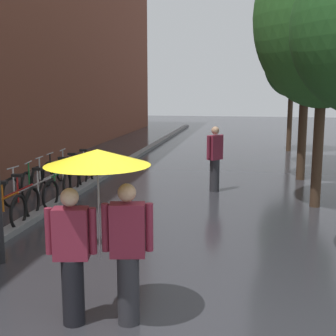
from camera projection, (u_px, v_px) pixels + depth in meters
kerb_strip at (112, 170)px, 15.06m from camera, size 0.30×36.00×0.12m
street_tree_1 at (325, 17)px, 10.00m from camera, size 3.12×3.12×6.24m
street_tree_2 at (307, 36)px, 13.16m from camera, size 2.81×2.81×5.99m
street_tree_3 at (306, 58)px, 15.93m from camera, size 2.66×2.66×5.16m
street_tree_4 at (292, 61)px, 19.38m from camera, size 2.39×2.39×5.37m
parked_bicycle_3 at (9, 201)px, 9.73m from camera, size 1.11×0.75×0.96m
parked_bicycle_4 at (31, 192)px, 10.51m from camera, size 1.14×0.80×0.96m
parked_bicycle_5 at (47, 185)px, 11.34m from camera, size 1.17×0.84×0.96m
parked_bicycle_6 at (56, 179)px, 12.06m from camera, size 1.10×0.74×0.96m
parked_bicycle_7 at (65, 174)px, 12.79m from camera, size 1.11×0.74×0.96m
parked_bicycle_8 at (77, 169)px, 13.56m from camera, size 1.13×0.77×0.96m
couple_under_umbrella at (99, 207)px, 5.21m from camera, size 1.21×1.19×2.07m
pedestrian_walking_midground at (215, 158)px, 12.16m from camera, size 0.42×0.48×1.73m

